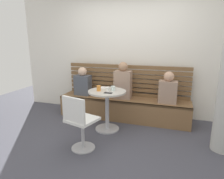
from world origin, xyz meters
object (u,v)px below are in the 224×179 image
at_px(booth_bench, 123,108).
at_px(phone_on_table, 108,93).
at_px(white_chair, 79,121).
at_px(person_child_left, 83,83).
at_px(person_adult, 123,82).
at_px(cup_ceramic_white, 108,89).
at_px(cafe_table, 107,103).
at_px(cup_tumbler_orange, 99,88).
at_px(person_child_middle, 168,89).
at_px(plate_small, 103,88).
at_px(cup_glass_short, 113,88).

bearing_deg(booth_bench, phone_on_table, -94.65).
distance_m(white_chair, person_child_left, 1.60).
bearing_deg(person_child_left, person_adult, -1.02).
distance_m(person_adult, cup_ceramic_white, 0.63).
bearing_deg(booth_bench, person_adult, -138.80).
bearing_deg(white_chair, cafe_table, 80.11).
height_order(white_chair, cup_ceramic_white, white_chair).
xyz_separation_m(cup_tumbler_orange, cup_ceramic_white, (0.15, 0.06, -0.02)).
bearing_deg(person_child_left, person_child_middle, -1.47).
distance_m(cafe_table, plate_small, 0.32).
bearing_deg(plate_small, cafe_table, -51.64).
bearing_deg(booth_bench, cup_tumbler_orange, -111.63).
bearing_deg(white_chair, person_child_left, 114.26).
distance_m(white_chair, plate_small, 1.03).
relative_size(cup_glass_short, plate_small, 0.47).
xyz_separation_m(person_adult, cup_glass_short, (-0.03, -0.56, 0.00)).
bearing_deg(cup_tumbler_orange, phone_on_table, -22.88).
bearing_deg(person_child_middle, cafe_table, -150.37).
height_order(person_adult, plate_small, person_adult).
bearing_deg(cup_ceramic_white, white_chair, -100.94).
height_order(person_adult, cup_glass_short, person_adult).
distance_m(cup_ceramic_white, phone_on_table, 0.16).
xyz_separation_m(person_child_middle, cup_ceramic_white, (-1.01, -0.59, 0.07)).
bearing_deg(cup_ceramic_white, person_adult, 79.58).
height_order(person_child_left, cup_ceramic_white, person_child_left).
bearing_deg(plate_small, cup_tumbler_orange, -88.24).
relative_size(cup_glass_short, cup_tumbler_orange, 0.80).
bearing_deg(white_chair, plate_small, 90.01).
distance_m(cafe_table, white_chair, 0.83).
xyz_separation_m(cup_glass_short, cup_tumbler_orange, (-0.23, -0.12, 0.01)).
xyz_separation_m(plate_small, phone_on_table, (0.21, -0.33, -0.00)).
distance_m(person_adult, cup_glass_short, 0.56).
distance_m(white_chair, cup_ceramic_white, 0.88).
xyz_separation_m(cafe_table, person_child_middle, (1.02, 0.58, 0.19)).
bearing_deg(cafe_table, cup_tumbler_orange, -155.70).
height_order(white_chair, plate_small, white_chair).
relative_size(cup_tumbler_orange, cup_ceramic_white, 1.25).
bearing_deg(person_adult, person_child_left, 178.98).
height_order(person_child_left, cup_tumbler_orange, person_child_left).
relative_size(booth_bench, person_child_middle, 4.42).
relative_size(cafe_table, person_child_middle, 1.21).
distance_m(person_child_left, cup_tumbler_orange, 0.95).
relative_size(person_child_middle, phone_on_table, 4.37).
relative_size(cafe_table, cup_tumbler_orange, 7.40).
height_order(person_child_middle, cup_tumbler_orange, person_child_middle).
bearing_deg(cup_glass_short, phone_on_table, -96.68).
xyz_separation_m(cafe_table, cup_ceramic_white, (0.01, -0.00, 0.26)).
relative_size(cafe_table, person_adult, 0.98).
bearing_deg(cup_glass_short, white_chair, -105.34).
bearing_deg(person_child_left, white_chair, -65.74).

